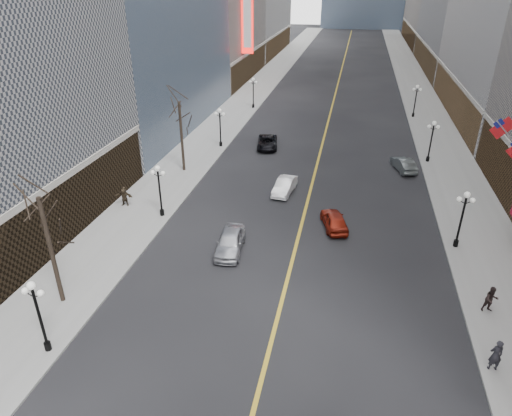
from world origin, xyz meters
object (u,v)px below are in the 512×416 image
at_px(streetlamp_east_1, 463,214).
at_px(car_sb_mid, 334,220).
at_px(car_sb_far, 404,164).
at_px(streetlamp_east_2, 432,137).
at_px(car_nb_mid, 285,186).
at_px(ped_ne_corner, 496,355).
at_px(streetlamp_west_3, 253,90).
at_px(streetlamp_west_2, 220,124).
at_px(car_nb_near, 230,242).
at_px(streetlamp_east_3, 416,97).
at_px(car_nb_far, 267,142).
at_px(streetlamp_west_1, 159,186).
at_px(streetlamp_west_0, 38,310).

height_order(streetlamp_east_1, car_sb_mid, streetlamp_east_1).
bearing_deg(car_sb_far, streetlamp_east_2, -150.39).
xyz_separation_m(car_nb_mid, ped_ne_corner, (13.96, -19.29, 0.40)).
xyz_separation_m(streetlamp_west_3, ped_ne_corner, (23.40, -48.36, -1.80)).
xyz_separation_m(streetlamp_west_2, ped_ne_corner, (23.40, -30.36, -1.80)).
bearing_deg(car_sb_mid, streetlamp_east_1, 156.66).
relative_size(car_nb_mid, ped_ne_corner, 2.22).
relative_size(streetlamp_east_1, car_nb_near, 0.96).
distance_m(streetlamp_east_3, ped_ne_corner, 48.39).
distance_m(streetlamp_east_2, streetlamp_west_3, 29.68).
height_order(car_nb_far, car_sb_far, car_sb_far).
height_order(car_nb_mid, car_sb_mid, car_sb_mid).
xyz_separation_m(streetlamp_east_2, streetlamp_west_1, (-23.60, -18.00, 0.00)).
relative_size(streetlamp_east_1, streetlamp_east_3, 1.00).
xyz_separation_m(streetlamp_east_3, car_nb_far, (-18.11, -17.04, -2.22)).
bearing_deg(streetlamp_west_0, streetlamp_east_1, 34.14).
bearing_deg(streetlamp_east_2, car_nb_far, 176.97).
bearing_deg(car_sb_mid, streetlamp_west_3, -83.73).
relative_size(streetlamp_west_3, car_sb_mid, 1.08).
height_order(streetlamp_west_2, streetlamp_west_3, same).
bearing_deg(car_nb_far, streetlamp_west_2, -179.70).
bearing_deg(car_nb_mid, streetlamp_west_3, 114.91).
height_order(streetlamp_west_2, ped_ne_corner, streetlamp_west_2).
relative_size(streetlamp_west_0, streetlamp_west_1, 1.00).
relative_size(streetlamp_west_2, car_sb_mid, 1.08).
bearing_deg(streetlamp_east_1, car_nb_mid, 153.93).
height_order(streetlamp_west_2, car_sb_mid, streetlamp_west_2).
height_order(car_nb_far, car_sb_mid, car_sb_mid).
bearing_deg(car_nb_mid, car_nb_far, 115.11).
bearing_deg(streetlamp_west_2, streetlamp_west_1, -90.00).
xyz_separation_m(streetlamp_west_3, car_nb_far, (5.49, -17.04, -2.22)).
relative_size(streetlamp_west_0, car_sb_mid, 1.08).
relative_size(streetlamp_west_2, car_sb_far, 1.08).
xyz_separation_m(streetlamp_west_3, car_sb_mid, (14.42, -34.85, -2.19)).
height_order(streetlamp_west_0, streetlamp_west_2, same).
xyz_separation_m(streetlamp_west_2, car_nb_far, (5.49, 0.96, -2.22)).
relative_size(streetlamp_east_3, car_sb_mid, 1.08).
xyz_separation_m(streetlamp_east_1, streetlamp_east_2, (0.00, 18.00, 0.00)).
xyz_separation_m(streetlamp_east_2, streetlamp_west_0, (-23.60, -34.00, 0.00)).
bearing_deg(car_sb_far, streetlamp_east_3, -114.79).
height_order(streetlamp_east_1, streetlamp_east_2, same).
relative_size(car_nb_mid, car_nb_far, 0.86).
xyz_separation_m(streetlamp_east_3, streetlamp_west_2, (-23.60, -18.00, 0.00)).
xyz_separation_m(car_nb_far, ped_ne_corner, (17.91, -31.32, 0.42)).
bearing_deg(streetlamp_west_1, car_nb_near, -29.41).
xyz_separation_m(car_sb_mid, ped_ne_corner, (8.98, -13.51, 0.39)).
bearing_deg(streetlamp_west_3, streetlamp_east_2, -37.33).
relative_size(streetlamp_west_2, car_nb_mid, 1.07).
distance_m(streetlamp_west_3, car_nb_far, 18.04).
bearing_deg(car_nb_mid, streetlamp_west_2, 137.37).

